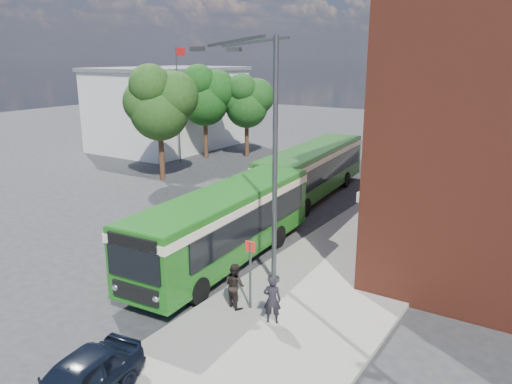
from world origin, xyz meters
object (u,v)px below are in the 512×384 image
Objects in this scene: street_lamp at (266,159)px; bus_rear at (313,167)px; parked_car at (77,383)px; bus_front at (225,220)px.

street_lamp is 12.85m from bus_rear.
bus_rear is 3.20× the size of parked_car.
parked_car is at bearing -90.25° from street_lamp.
parked_car is at bearing -79.06° from bus_rear.
bus_front is at bearing 162.96° from street_lamp.
street_lamp is at bearing 82.55° from parked_car.
bus_front is 0.92× the size of bus_rear.
bus_rear reaches higher than parked_car.
bus_rear is (-3.98, 11.86, -2.96)m from street_lamp.
bus_front is (-2.43, 0.75, -2.96)m from street_lamp.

